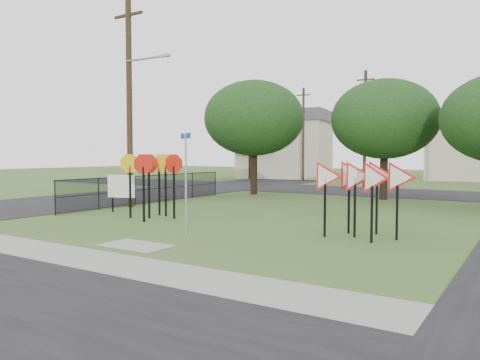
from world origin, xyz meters
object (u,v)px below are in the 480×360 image
yield_sign_cluster (362,180)px  street_name_sign (186,177)px  stop_sign_cluster (154,171)px  info_board (121,188)px

yield_sign_cluster → street_name_sign: bearing=-152.1°
street_name_sign → stop_sign_cluster: street_name_sign is taller
stop_sign_cluster → street_name_sign: bearing=-33.4°
street_name_sign → yield_sign_cluster: 5.49m
stop_sign_cluster → yield_sign_cluster: (8.44, 0.20, -0.14)m
info_board → yield_sign_cluster: bearing=-1.6°
stop_sign_cluster → yield_sign_cluster: bearing=1.4°
stop_sign_cluster → info_board: (-2.40, 0.51, -0.81)m
street_name_sign → yield_sign_cluster: (4.85, 2.56, -0.06)m
yield_sign_cluster → info_board: size_ratio=1.85×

